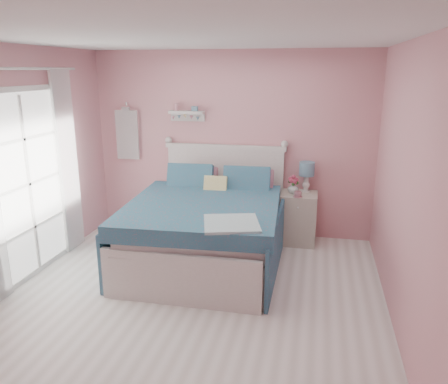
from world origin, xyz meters
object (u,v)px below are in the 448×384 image
at_px(bed, 207,229).
at_px(table_lamp, 307,171).
at_px(nightstand, 298,218).
at_px(teacup, 298,194).
at_px(vase, 293,188).

bearing_deg(bed, table_lamp, 36.98).
height_order(bed, nightstand, bed).
bearing_deg(teacup, table_lamp, 72.72).
bearing_deg(nightstand, table_lamp, 56.22).
bearing_deg(table_lamp, vase, -142.39).
bearing_deg(nightstand, vase, -174.72).
bearing_deg(nightstand, bed, -141.30).
distance_m(bed, teacup, 1.31).
height_order(table_lamp, teacup, table_lamp).
xyz_separation_m(nightstand, vase, (-0.09, -0.01, 0.43)).
xyz_separation_m(table_lamp, teacup, (-0.09, -0.30, -0.25)).
height_order(nightstand, table_lamp, table_lamp).
height_order(table_lamp, vase, table_lamp).
distance_m(nightstand, table_lamp, 0.66).
bearing_deg(teacup, bed, -147.25).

